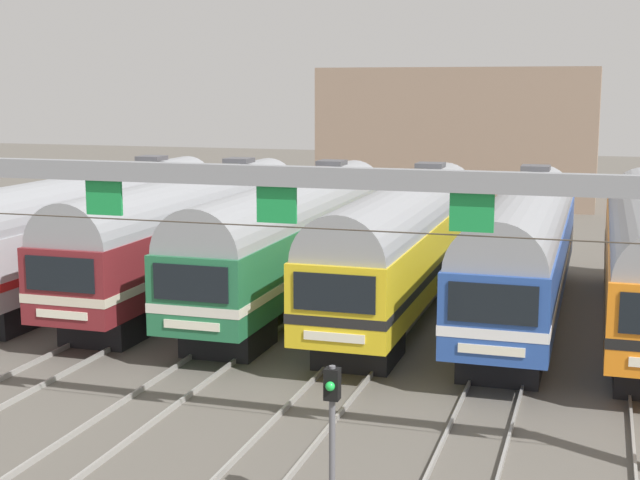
{
  "coord_description": "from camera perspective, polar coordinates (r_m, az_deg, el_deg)",
  "views": [
    {
      "loc": [
        8.75,
        -32.02,
        8.18
      ],
      "look_at": [
        -1.89,
        2.69,
        2.04
      ],
      "focal_mm": 51.62,
      "sensor_mm": 36.0,
      "label": 1
    }
  ],
  "objects": [
    {
      "name": "commuter_train_blue",
      "position": [
        32.58,
        12.46,
        -0.33
      ],
      "size": [
        2.88,
        18.06,
        5.05
      ],
      "color": "#284C9E",
      "rests_on": "ground"
    },
    {
      "name": "ground_plane",
      "position": [
        34.19,
        1.71,
        -4.25
      ],
      "size": [
        160.0,
        160.0,
        0.0
      ],
      "primitive_type": "plane",
      "color": "#5B564F"
    },
    {
      "name": "track_bed",
      "position": [
        50.45,
        6.83,
        0.28
      ],
      "size": [
        22.48,
        70.0,
        0.15
      ],
      "color": "gray",
      "rests_on": "ground"
    },
    {
      "name": "yard_signal_mast",
      "position": [
        17.37,
        0.75,
        -10.74
      ],
      "size": [
        0.28,
        0.35,
        3.07
      ],
      "color": "#59595E",
      "rests_on": "ground"
    },
    {
      "name": "maintenance_building",
      "position": [
        66.32,
        8.76,
        6.45
      ],
      "size": [
        18.68,
        10.0,
        9.33
      ],
      "primitive_type": "cube",
      "color": "gray",
      "rests_on": "ground"
    },
    {
      "name": "catenary_gantry",
      "position": [
        20.68,
        -8.18,
        1.67
      ],
      "size": [
        26.21,
        0.44,
        6.97
      ],
      "color": "gray",
      "rests_on": "ground"
    },
    {
      "name": "commuter_train_maroon",
      "position": [
        35.8,
        -8.03,
        0.68
      ],
      "size": [
        2.88,
        18.06,
        5.05
      ],
      "color": "maroon",
      "rests_on": "ground"
    },
    {
      "name": "commuter_train_green",
      "position": [
        34.25,
        -1.65,
        0.37
      ],
      "size": [
        2.88,
        18.06,
        5.05
      ],
      "color": "#236B42",
      "rests_on": "ground"
    },
    {
      "name": "commuter_train_stainless",
      "position": [
        37.76,
        -13.81,
        0.96
      ],
      "size": [
        2.88,
        18.06,
        5.05
      ],
      "color": "#B2B5BA",
      "rests_on": "ground"
    },
    {
      "name": "commuter_train_yellow",
      "position": [
        33.16,
        5.23,
        0.03
      ],
      "size": [
        2.88,
        18.06,
        5.05
      ],
      "color": "gold",
      "rests_on": "ground"
    }
  ]
}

